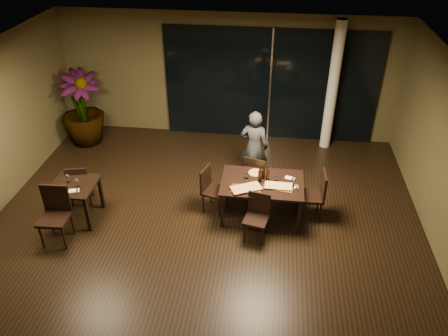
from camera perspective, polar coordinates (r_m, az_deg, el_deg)
The scene contains 30 objects.
ground at distance 7.91m, azimuth -2.88°, elevation -9.10°, with size 8.00×8.00×0.00m, color black.
wall_back at distance 10.60m, azimuth 0.60°, elevation 11.90°, with size 8.00×0.10×3.00m, color #4C4628.
ceiling at distance 6.31m, azimuth -3.64°, elevation 11.76°, with size 8.00×8.00×0.04m, color silver.
window_panel at distance 10.51m, azimuth 6.05°, elevation 10.66°, with size 5.00×0.06×2.70m, color black.
column at distance 10.25m, azimuth 14.00°, elevation 10.18°, with size 0.24×0.24×3.00m, color silver.
main_table at distance 8.04m, azimuth 4.99°, elevation -2.29°, with size 1.50×1.00×0.75m.
side_table at distance 8.43m, azimuth -18.96°, elevation -2.76°, with size 0.80×0.80×0.75m.
chair_main_far at distance 8.65m, azimuth 4.21°, elevation -0.75°, with size 0.53×0.53×0.91m.
chair_main_near at distance 7.68m, azimuth 4.37°, elevation -5.98°, with size 0.47×0.47×0.86m.
chair_main_left at distance 8.27m, azimuth -1.71°, elevation -2.50°, with size 0.52×0.52×0.90m.
chair_main_right at distance 8.23m, azimuth 11.93°, elevation -3.19°, with size 0.47×0.47×0.97m.
chair_side_far at distance 8.86m, azimuth -18.39°, elevation -1.83°, with size 0.49×0.49×0.88m.
chair_side_near at distance 8.08m, azimuth -21.17°, elevation -5.29°, with size 0.51×0.51×1.05m.
diner at distance 8.98m, azimuth 3.93°, elevation 2.78°, with size 0.54×0.36×1.59m, color #2F3234.
potted_plant at distance 10.92m, azimuth -18.08°, elevation 7.41°, with size 0.97×0.97×1.78m, color #1B4C19.
pizza_board_left at distance 7.79m, azimuth 2.90°, elevation -2.76°, with size 0.53×0.27×0.01m, color #3F2214.
pizza_board_right at distance 7.89m, azimuth 7.13°, elevation -2.45°, with size 0.54×0.27×0.01m, color #4B2F18.
oblong_pizza_left at distance 7.78m, azimuth 2.90°, elevation -2.66°, with size 0.51×0.25×0.02m, color maroon, non-canonical shape.
oblong_pizza_right at distance 7.88m, azimuth 7.13°, elevation -2.36°, with size 0.47×0.21×0.02m, color maroon, non-canonical shape.
round_pizza at distance 8.22m, azimuth 4.19°, elevation -0.66°, with size 0.27×0.27×0.01m, color #C74616.
bottle_a at distance 7.92m, azimuth 4.71°, elevation -0.82°, with size 0.07×0.07×0.32m, color black, non-canonical shape.
bottle_b at distance 7.95m, azimuth 5.73°, elevation -0.78°, with size 0.07×0.07×0.30m, color black, non-canonical shape.
bottle_c at distance 8.02m, azimuth 5.17°, elevation -0.52°, with size 0.06×0.06×0.28m, color black, non-canonical shape.
tumbler_left at distance 8.06m, azimuth 2.94°, elevation -1.04°, with size 0.08×0.08×0.10m, color white.
tumbler_right at distance 8.04m, azimuth 6.78°, elevation -1.40°, with size 0.07×0.07×0.08m, color white.
napkin_near at distance 7.93m, azimuth 8.99°, elevation -2.44°, with size 0.18×0.10×0.01m, color white.
napkin_far at distance 8.15m, azimuth 8.61°, elevation -1.31°, with size 0.18×0.10×0.01m, color white.
wine_glass_a at distance 8.41m, azimuth -19.72°, elevation -1.31°, with size 0.07×0.07×0.16m, color white, non-canonical shape.
wine_glass_b at distance 8.21m, azimuth -18.64°, elevation -1.91°, with size 0.08×0.08×0.17m, color white, non-canonical shape.
side_napkin at distance 8.18m, azimuth -19.02°, elevation -2.82°, with size 0.18×0.11×0.01m, color white.
Camera 1 is at (1.11, -5.79, 5.28)m, focal length 35.00 mm.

